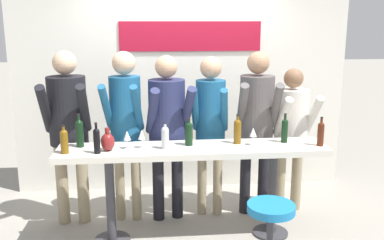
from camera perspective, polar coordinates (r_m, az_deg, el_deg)
The scene contains 22 objects.
ground_plane at distance 4.51m, azimuth 0.09°, elevation -15.35°, with size 40.00×40.00×0.00m, color gray.
back_wall at distance 5.44m, azimuth -1.35°, elevation 5.69°, with size 4.21×0.12×2.89m.
tasting_table at distance 4.19m, azimuth 0.10°, elevation -5.64°, with size 2.61×0.50×0.96m.
bar_stool at distance 3.83m, azimuth 10.39°, elevation -13.88°, with size 0.43×0.43×0.63m.
person_far_left at distance 4.60m, azimuth -16.20°, elevation 0.07°, with size 0.48×0.59×1.86m.
person_left at distance 4.54m, azimuth -8.87°, elevation 0.46°, with size 0.44×0.58×1.85m.
person_center_left at distance 4.53m, azimuth -3.33°, elevation -0.08°, with size 0.53×0.63×1.80m.
person_center at distance 4.63m, azimuth 2.46°, elevation 0.28°, with size 0.45×0.58×1.78m.
person_center_right at distance 4.71m, azimuth 8.60°, elevation 0.59°, with size 0.48×0.60×1.83m.
person_right at distance 4.89m, azimuth 13.13°, elevation -0.66°, with size 0.47×0.56×1.65m.
wine_bottle_0 at distance 4.17m, azimuth -0.43°, elevation -1.68°, with size 0.08×0.08×0.27m.
wine_bottle_1 at distance 4.25m, azimuth -14.77°, elevation -1.55°, with size 0.07×0.07×0.33m.
wine_bottle_2 at distance 4.37m, azimuth 12.26°, elevation -1.23°, with size 0.06×0.06×0.29m.
wine_bottle_3 at distance 4.08m, azimuth -16.68°, elevation -2.60°, with size 0.07×0.07×0.27m.
wine_bottle_4 at distance 4.25m, azimuth 6.09°, elevation -1.35°, with size 0.07×0.07×0.30m.
wine_bottle_5 at distance 4.00m, azimuth -12.60°, elevation -2.56°, with size 0.06×0.06×0.29m.
wine_bottle_6 at distance 4.33m, azimuth 16.79°, elevation -1.63°, with size 0.06×0.06×0.29m.
wine_bottle_7 at distance 4.06m, azimuth -3.60°, elevation -2.20°, with size 0.07×0.07×0.26m.
wine_glass_0 at distance 4.10m, azimuth -8.65°, elevation -2.12°, with size 0.07×0.07×0.18m.
wine_glass_1 at distance 4.11m, azimuth -6.73°, elevation -2.03°, with size 0.07×0.07×0.18m.
wine_glass_2 at distance 4.21m, azimuth 8.16°, elevation -1.69°, with size 0.07×0.07×0.18m.
decorative_vase at distance 4.08m, azimuth -11.18°, elevation -2.84°, with size 0.13×0.13×0.22m.
Camera 1 is at (-0.38, -3.95, 2.14)m, focal length 40.00 mm.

